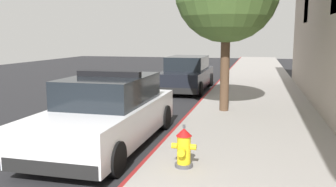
{
  "coord_description": "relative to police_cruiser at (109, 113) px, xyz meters",
  "views": [
    {
      "loc": [
        1.95,
        -2.44,
        2.44
      ],
      "look_at": [
        -0.28,
        6.36,
        1.0
      ],
      "focal_mm": 38.24,
      "sensor_mm": 36.0,
      "label": 1
    }
  ],
  "objects": [
    {
      "name": "police_cruiser",
      "position": [
        0.0,
        0.0,
        0.0
      ],
      "size": [
        1.94,
        4.84,
        1.68
      ],
      "color": "white",
      "rests_on": "ground"
    },
    {
      "name": "fire_hydrant",
      "position": [
        2.03,
        -1.41,
        -0.23
      ],
      "size": [
        0.44,
        0.4,
        0.76
      ],
      "color": "#4C4C51",
      "rests_on": "sidewalk_pavement"
    },
    {
      "name": "ground_plane",
      "position": [
        -2.82,
        5.1,
        -0.84
      ],
      "size": [
        32.17,
        60.0,
        0.2
      ],
      "primitive_type": "cube",
      "color": "#232326"
    },
    {
      "name": "sidewalk_pavement",
      "position": [
        3.18,
        5.1,
        -0.66
      ],
      "size": [
        3.76,
        60.0,
        0.17
      ],
      "primitive_type": "cube",
      "color": "gray",
      "rests_on": "ground"
    },
    {
      "name": "curb_painted_edge",
      "position": [
        1.26,
        5.1,
        -0.66
      ],
      "size": [
        0.08,
        60.0,
        0.17
      ],
      "primitive_type": "cube",
      "color": "maroon",
      "rests_on": "ground"
    },
    {
      "name": "parked_car_silver_ahead",
      "position": [
        0.06,
        8.79,
        -0.0
      ],
      "size": [
        1.94,
        4.84,
        1.56
      ],
      "color": "black",
      "rests_on": "ground"
    }
  ]
}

